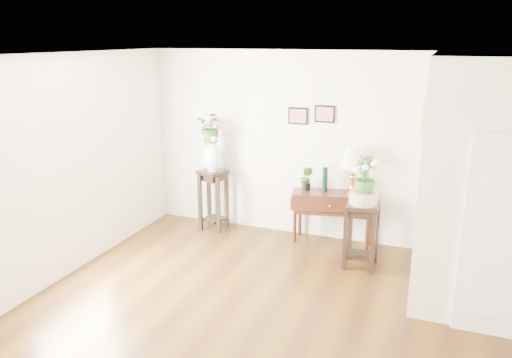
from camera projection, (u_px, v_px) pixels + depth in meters
The scene contains 19 objects.
floor at pixel (280, 333), 5.19m from camera, with size 6.00×5.50×0.02m, color #4B300D.
ceiling at pixel (284, 57), 4.42m from camera, with size 6.00×5.50×0.02m, color white.
wall_back at pixel (341, 149), 7.28m from camera, with size 6.00×0.02×2.80m, color white.
wall_left at pixel (39, 176), 5.84m from camera, with size 0.02×5.50×2.80m, color white.
partition at pixel (506, 180), 5.68m from camera, with size 1.80×1.95×2.80m, color white.
door at pixel (510, 241), 4.88m from camera, with size 0.90×0.05×2.10m, color white.
art_print_left at pixel (298, 116), 7.36m from camera, with size 0.30×0.02×0.25m, color black.
art_print_right at pixel (325, 114), 7.21m from camera, with size 0.30×0.02×0.25m, color black.
wall_ornament at pixel (425, 117), 5.93m from camera, with size 0.51×0.51×0.07m, color tan.
console_table at pixel (332, 218), 7.36m from camera, with size 1.19×0.40×0.80m, color black.
table_lamp at pixel (353, 171), 7.06m from camera, with size 0.40×0.40×0.70m, color #C47F2B.
green_vase at pixel (325, 180), 7.25m from camera, with size 0.08×0.08×0.37m, color black.
potted_plant at pixel (307, 179), 7.34m from camera, with size 0.19×0.15×0.34m, color #29581C.
plant_stand_a at pixel (213, 200), 7.92m from camera, with size 0.38×0.38×0.96m, color black.
porcelain_vase at pixel (212, 157), 7.72m from camera, with size 0.29×0.29×0.50m, color silver, non-canonical shape.
lily_arrangement at pixel (212, 130), 7.61m from camera, with size 0.44×0.38×0.49m, color #29581C.
plant_stand_b at pixel (361, 235), 6.61m from camera, with size 0.42×0.42×0.88m, color black.
ceramic_bowl at pixel (364, 198), 6.47m from camera, with size 0.37×0.37×0.16m, color beige.
narcissus at pixel (365, 176), 6.38m from camera, with size 0.28×0.28×0.51m, color #29581C.
Camera 1 is at (1.40, -4.34, 2.97)m, focal length 35.00 mm.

